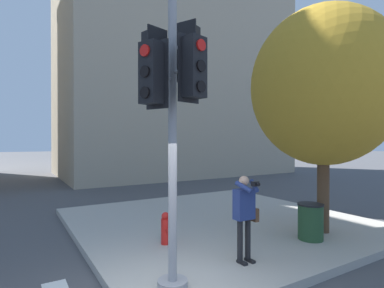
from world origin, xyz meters
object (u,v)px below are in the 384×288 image
at_px(trash_bin, 310,221).
at_px(fire_hydrant, 165,228).
at_px(person_photographer, 245,211).
at_px(street_tree, 324,87).
at_px(traffic_signal_pole, 172,93).

bearing_deg(trash_bin, fire_hydrant, 154.17).
height_order(person_photographer, fire_hydrant, person_photographer).
relative_size(street_tree, fire_hydrant, 7.97).
bearing_deg(street_tree, trash_bin, -164.67).
relative_size(person_photographer, fire_hydrant, 2.30).
height_order(traffic_signal_pole, trash_bin, traffic_signal_pole).
bearing_deg(street_tree, fire_hydrant, 161.66).
relative_size(traffic_signal_pole, fire_hydrant, 6.56).
height_order(person_photographer, trash_bin, person_photographer).
bearing_deg(fire_hydrant, trash_bin, -25.83).
xyz_separation_m(street_tree, fire_hydrant, (-3.91, 1.30, -3.41)).
bearing_deg(traffic_signal_pole, person_photographer, 5.98).
relative_size(traffic_signal_pole, street_tree, 0.82).
distance_m(fire_hydrant, trash_bin, 3.47).
bearing_deg(traffic_signal_pole, street_tree, 7.21).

